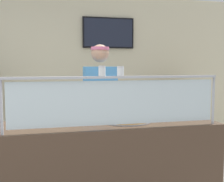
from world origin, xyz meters
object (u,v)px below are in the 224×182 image
(parmesan_shaker, at_px, (102,72))
(pepper_flake_shaker, at_px, (120,72))
(pizza_box_stack, at_px, (183,91))
(worker_figure, at_px, (101,108))
(pizza_tray, at_px, (126,120))
(pizza_server, at_px, (122,118))

(parmesan_shaker, height_order, pepper_flake_shaker, parmesan_shaker)
(pepper_flake_shaker, bearing_deg, pizza_box_stack, 50.41)
(worker_figure, distance_m, pizza_box_stack, 1.98)
(pizza_tray, distance_m, pepper_flake_shaker, 0.60)
(pizza_tray, height_order, pepper_flake_shaker, pepper_flake_shaker)
(pizza_tray, relative_size, pepper_flake_shaker, 5.84)
(pizza_server, xyz_separation_m, pizza_box_stack, (1.55, 1.70, 0.09))
(pizza_tray, height_order, parmesan_shaker, parmesan_shaker)
(pizza_server, height_order, pizza_box_stack, pizza_box_stack)
(worker_figure, bearing_deg, pizza_server, -81.17)
(pizza_tray, distance_m, worker_figure, 0.60)
(parmesan_shaker, bearing_deg, worker_figure, 79.17)
(pizza_tray, relative_size, worker_figure, 0.29)
(pizza_tray, height_order, pizza_server, pizza_server)
(pepper_flake_shaker, height_order, pizza_box_stack, pepper_flake_shaker)
(pepper_flake_shaker, bearing_deg, parmesan_shaker, 180.00)
(pizza_server, relative_size, pepper_flake_shaker, 3.21)
(pepper_flake_shaker, distance_m, pizza_box_stack, 2.61)
(pizza_server, bearing_deg, pizza_tray, 33.26)
(pizza_server, height_order, worker_figure, worker_figure)
(parmesan_shaker, bearing_deg, pizza_box_stack, 47.68)
(pizza_tray, bearing_deg, pepper_flake_shaker, -114.86)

